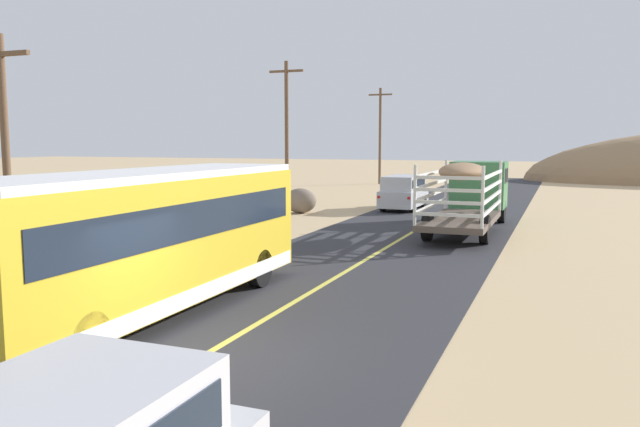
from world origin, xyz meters
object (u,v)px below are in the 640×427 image
at_px(car_far, 404,191).
at_px(power_pole_near, 5,143).
at_px(livestock_truck, 473,188).
at_px(bus, 148,238).
at_px(boulder_near_shoulder, 300,201).
at_px(power_pole_mid, 287,129).
at_px(power_pole_far, 380,133).

height_order(car_far, power_pole_near, power_pole_near).
height_order(livestock_truck, bus, bus).
relative_size(livestock_truck, car_far, 2.10).
relative_size(car_far, power_pole_near, 0.65).
bearing_deg(power_pole_near, car_far, 70.24).
distance_m(bus, boulder_near_shoulder, 20.28).
relative_size(livestock_truck, power_pole_mid, 1.12).
bearing_deg(boulder_near_shoulder, power_pole_mid, 123.31).
bearing_deg(power_pole_far, livestock_truck, -66.03).
bearing_deg(power_pole_near, bus, -21.72).
xyz_separation_m(bus, power_pole_far, (-7.29, 44.26, 2.91)).
bearing_deg(boulder_near_shoulder, bus, -76.48).
height_order(car_far, boulder_near_shoulder, car_far).
bearing_deg(car_far, power_pole_far, 109.45).
distance_m(car_far, boulder_near_shoulder, 6.09).
distance_m(power_pole_mid, boulder_near_shoulder, 6.12).
relative_size(bus, boulder_near_shoulder, 5.60).
bearing_deg(power_pole_mid, power_pole_near, -90.00).
bearing_deg(power_pole_far, car_far, -70.55).
height_order(livestock_truck, power_pole_near, power_pole_near).
relative_size(power_pole_mid, power_pole_far, 1.00).
xyz_separation_m(livestock_truck, bus, (-4.76, -17.15, -0.04)).
relative_size(livestock_truck, boulder_near_shoulder, 5.43).
relative_size(car_far, power_pole_mid, 0.53).
distance_m(livestock_truck, power_pole_mid, 13.96).
xyz_separation_m(power_pole_near, power_pole_far, (0.00, 41.35, 0.84)).
relative_size(bus, power_pole_near, 1.42).
bearing_deg(power_pole_near, boulder_near_shoulder, 81.33).
xyz_separation_m(bus, power_pole_mid, (-7.29, 23.58, 2.89)).
bearing_deg(power_pole_far, boulder_near_shoulder, -84.05).
bearing_deg(livestock_truck, car_far, 126.86).
height_order(car_far, power_pole_far, power_pole_far).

